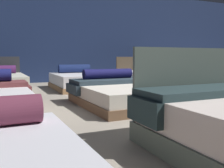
% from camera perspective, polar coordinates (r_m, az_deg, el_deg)
% --- Properties ---
extents(ground_plane, '(18.00, 18.00, 0.02)m').
position_cam_1_polar(ground_plane, '(4.61, 3.94, -5.53)').
color(ground_plane, gray).
extents(showroom_back_wall, '(18.00, 0.06, 3.50)m').
position_cam_1_polar(showroom_back_wall, '(9.65, -11.18, 10.92)').
color(showroom_back_wall, navy).
rests_on(showroom_back_wall, ground_plane).
extents(bed_4, '(1.74, 2.11, 0.66)m').
position_cam_1_polar(bed_4, '(4.92, 2.25, -2.14)').
color(bed_4, brown).
rests_on(bed_4, ground_plane).
extents(bed_5, '(1.64, 1.94, 0.54)m').
position_cam_1_polar(bed_5, '(6.28, 21.81, -0.48)').
color(bed_5, black).
rests_on(bed_5, ground_plane).
extents(bed_7, '(1.55, 2.03, 0.68)m').
position_cam_1_polar(bed_7, '(7.47, -7.15, 0.74)').
color(bed_7, '#946C46').
rests_on(bed_7, ground_plane).
extents(bed_8, '(1.66, 2.04, 0.93)m').
position_cam_1_polar(bed_8, '(8.51, 8.17, 1.39)').
color(bed_8, brown).
rests_on(bed_8, ground_plane).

